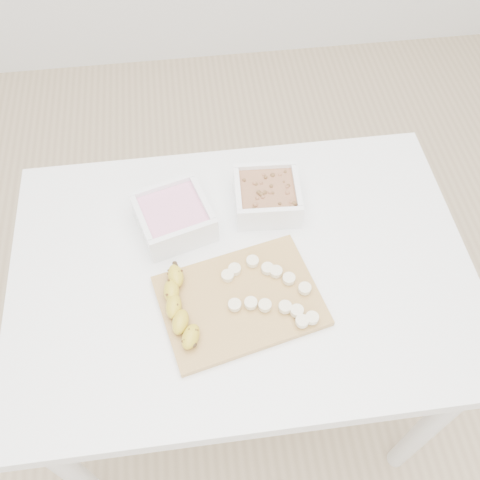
{
  "coord_description": "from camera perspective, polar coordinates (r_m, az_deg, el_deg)",
  "views": [
    {
      "loc": [
        -0.08,
        -0.6,
        1.74
      ],
      "look_at": [
        0.0,
        0.03,
        0.81
      ],
      "focal_mm": 40.0,
      "sensor_mm": 36.0,
      "label": 1
    }
  ],
  "objects": [
    {
      "name": "cutting_board",
      "position": [
        1.11,
        0.01,
        -6.49
      ],
      "size": [
        0.36,
        0.29,
        0.01
      ],
      "primitive_type": "cube",
      "rotation": [
        0.0,
        0.0,
        0.22
      ],
      "color": "tan",
      "rests_on": "table"
    },
    {
      "name": "bowl_yogurt",
      "position": [
        1.2,
        -7.08,
        2.5
      ],
      "size": [
        0.19,
        0.19,
        0.07
      ],
      "color": "white",
      "rests_on": "table"
    },
    {
      "name": "bowl_granola",
      "position": [
        1.23,
        2.89,
        4.77
      ],
      "size": [
        0.15,
        0.15,
        0.07
      ],
      "color": "white",
      "rests_on": "table"
    },
    {
      "name": "banana",
      "position": [
        1.08,
        -6.39,
        -7.19
      ],
      "size": [
        0.06,
        0.19,
        0.03
      ],
      "primitive_type": null,
      "rotation": [
        0.0,
        0.0,
        -0.06
      ],
      "color": "gold",
      "rests_on": "cutting_board"
    },
    {
      "name": "table",
      "position": [
        1.24,
        0.18,
        -5.22
      ],
      "size": [
        1.0,
        0.7,
        0.75
      ],
      "color": "white",
      "rests_on": "ground"
    },
    {
      "name": "ground",
      "position": [
        1.84,
        0.12,
        -15.24
      ],
      "size": [
        3.5,
        3.5,
        0.0
      ],
      "primitive_type": "plane",
      "color": "#C6AD89",
      "rests_on": "ground"
    },
    {
      "name": "banana_slices",
      "position": [
        1.1,
        3.32,
        -5.48
      ],
      "size": [
        0.18,
        0.18,
        0.02
      ],
      "color": "beige",
      "rests_on": "cutting_board"
    }
  ]
}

